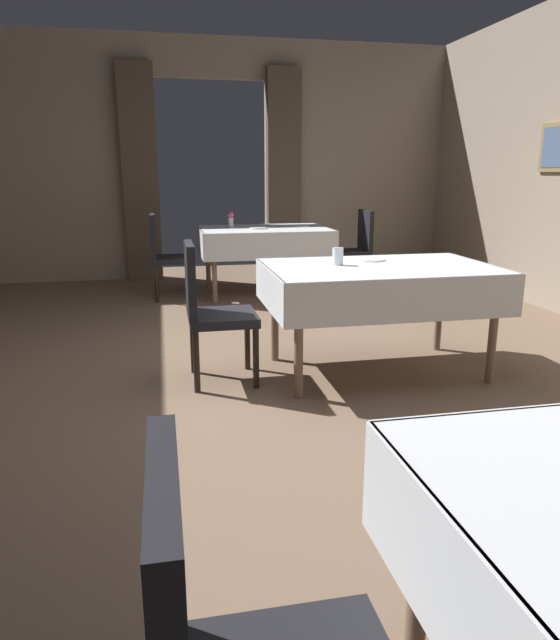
# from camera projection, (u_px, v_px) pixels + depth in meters

# --- Properties ---
(ground) EXTENTS (10.08, 10.08, 0.00)m
(ground) POSITION_uv_depth(u_px,v_px,m) (275.00, 382.00, 3.84)
(ground) COLOR #7A604C
(wall_back) EXTENTS (6.40, 0.27, 3.00)m
(wall_back) POSITION_uv_depth(u_px,v_px,m) (212.00, 160.00, 7.43)
(wall_back) COLOR gray
(wall_back) RESTS_ON ground
(dining_table_mid) EXTENTS (1.54, 0.99, 0.75)m
(dining_table_mid) POSITION_uv_depth(u_px,v_px,m) (380.00, 279.00, 3.90)
(dining_table_mid) COLOR #7A604C
(dining_table_mid) RESTS_ON ground
(dining_table_far) EXTENTS (1.46, 1.05, 0.75)m
(dining_table_far) POSITION_uv_depth(u_px,v_px,m) (264.00, 236.00, 6.53)
(dining_table_far) COLOR #7A604C
(dining_table_far) RESTS_ON ground
(chair_mid_left) EXTENTS (0.44, 0.44, 0.93)m
(chair_mid_left) POSITION_uv_depth(u_px,v_px,m) (210.00, 306.00, 3.74)
(chair_mid_left) COLOR black
(chair_mid_left) RESTS_ON ground
(chair_far_left) EXTENTS (0.44, 0.44, 0.93)m
(chair_far_left) POSITION_uv_depth(u_px,v_px,m) (165.00, 252.00, 6.27)
(chair_far_left) COLOR black
(chair_far_left) RESTS_ON ground
(chair_far_right) EXTENTS (0.44, 0.44, 0.93)m
(chair_far_right) POSITION_uv_depth(u_px,v_px,m) (355.00, 246.00, 6.82)
(chair_far_right) COLOR black
(chair_far_right) RESTS_ON ground
(glass_mid_a) EXTENTS (0.07, 0.07, 0.12)m
(glass_mid_a) POSITION_uv_depth(u_px,v_px,m) (338.00, 256.00, 3.89)
(glass_mid_a) COLOR silver
(glass_mid_a) RESTS_ON dining_table_mid
(plate_mid_b) EXTENTS (0.21, 0.21, 0.01)m
(plate_mid_b) POSITION_uv_depth(u_px,v_px,m) (370.00, 260.00, 4.11)
(plate_mid_b) COLOR white
(plate_mid_b) RESTS_ON dining_table_mid
(flower_vase_far) EXTENTS (0.07, 0.07, 0.18)m
(flower_vase_far) POSITION_uv_depth(u_px,v_px,m) (231.00, 219.00, 6.54)
(flower_vase_far) COLOR silver
(flower_vase_far) RESTS_ON dining_table_far
(plate_far_b) EXTENTS (0.20, 0.20, 0.01)m
(plate_far_b) POSITION_uv_depth(u_px,v_px,m) (300.00, 226.00, 6.70)
(plate_far_b) COLOR white
(plate_far_b) RESTS_ON dining_table_far
(plate_far_c) EXTENTS (0.20, 0.20, 0.01)m
(plate_far_c) POSITION_uv_depth(u_px,v_px,m) (259.00, 228.00, 6.41)
(plate_far_c) COLOR white
(plate_far_c) RESTS_ON dining_table_far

